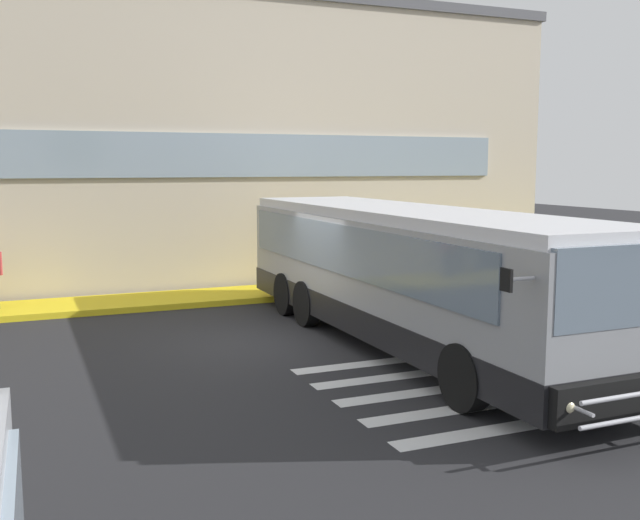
# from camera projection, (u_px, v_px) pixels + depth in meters

# --- Properties ---
(ground_plane) EXTENTS (80.00, 90.00, 0.02)m
(ground_plane) POSITION_uv_depth(u_px,v_px,m) (261.00, 341.00, 14.69)
(ground_plane) COLOR #232326
(ground_plane) RESTS_ON ground
(bay_paint_stripes) EXTENTS (4.40, 3.96, 0.01)m
(bay_paint_stripes) POSITION_uv_depth(u_px,v_px,m) (461.00, 387.00, 11.61)
(bay_paint_stripes) COLOR silver
(bay_paint_stripes) RESTS_ON ground
(terminal_building) EXTENTS (24.98, 13.80, 8.46)m
(terminal_building) POSITION_uv_depth(u_px,v_px,m) (134.00, 145.00, 24.55)
(terminal_building) COLOR beige
(terminal_building) RESTS_ON ground
(boarding_curb) EXTENTS (27.18, 2.00, 0.15)m
(boarding_curb) POSITION_uv_depth(u_px,v_px,m) (205.00, 297.00, 19.08)
(boarding_curb) COLOR yellow
(boarding_curb) RESTS_ON ground
(bus_main_foreground) EXTENTS (3.03, 11.62, 2.70)m
(bus_main_foreground) POSITION_uv_depth(u_px,v_px,m) (408.00, 278.00, 14.16)
(bus_main_foreground) COLOR gray
(bus_main_foreground) RESTS_ON ground
(safety_bollard_yellow) EXTENTS (0.18, 0.18, 0.90)m
(safety_bollard_yellow) POSITION_uv_depth(u_px,v_px,m) (342.00, 282.00, 19.23)
(safety_bollard_yellow) COLOR yellow
(safety_bollard_yellow) RESTS_ON ground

